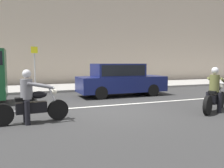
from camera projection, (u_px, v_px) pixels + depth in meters
name	position (u px, v px, depth m)	size (l,w,h in m)	color
ground_plane	(112.00, 110.00, 8.74)	(80.00, 80.00, 0.00)	#292929
sidewalk_slab	(69.00, 87.00, 16.13)	(40.00, 4.40, 0.14)	gray
lane_marking_stripe	(113.00, 105.00, 9.73)	(18.00, 0.14, 0.01)	silver
motorcycle_with_rider_olive	(215.00, 94.00, 8.44)	(2.00, 1.17, 1.62)	black
motorcycle_with_rider_gray	(31.00, 101.00, 6.83)	(2.20, 0.71, 1.58)	black
parked_sedan_navy	(120.00, 79.00, 12.45)	(4.67, 1.82, 1.72)	#11194C
street_sign_post	(35.00, 62.00, 15.84)	(0.44, 0.08, 2.74)	gray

